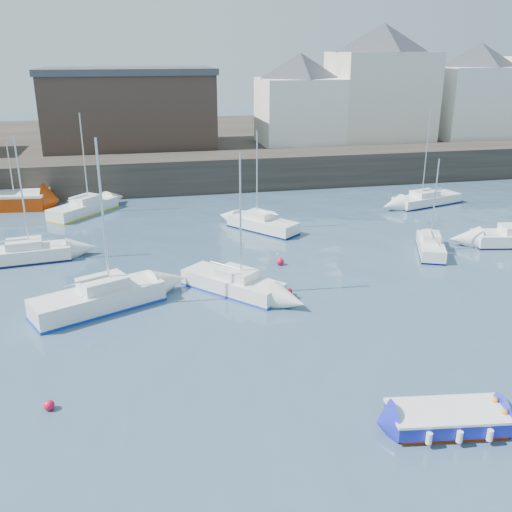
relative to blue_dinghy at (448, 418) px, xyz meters
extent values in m
plane|color=#2D4760|center=(-3.50, 2.00, -0.42)|extent=(220.00, 220.00, 0.00)
cube|color=#28231E|center=(-3.50, 37.00, 1.08)|extent=(90.00, 5.00, 3.00)
cube|color=#28231E|center=(-3.50, 55.00, 0.98)|extent=(90.00, 32.00, 2.80)
cube|color=beige|center=(16.50, 44.00, 6.88)|extent=(10.00, 8.00, 9.00)
pyramid|color=#3A3D44|center=(16.50, 44.00, 12.78)|extent=(13.36, 13.36, 2.80)
cube|color=white|center=(27.50, 43.50, 6.13)|extent=(9.00, 7.00, 7.50)
pyramid|color=#3A3D44|center=(27.50, 43.50, 11.10)|extent=(11.88, 11.88, 2.45)
cube|color=white|center=(7.50, 43.50, 5.63)|extent=(8.00, 7.00, 6.50)
pyramid|color=#3A3D44|center=(7.50, 43.50, 10.10)|extent=(11.14, 11.14, 2.45)
cube|color=#3D2D26|center=(-9.50, 45.00, 5.88)|extent=(16.00, 10.00, 7.00)
cube|color=#3A3D44|center=(-9.50, 45.00, 9.68)|extent=(16.40, 10.40, 0.60)
cube|color=#9C2A03|center=(0.00, 0.00, -0.33)|extent=(3.74, 1.94, 0.18)
cube|color=#1721B5|center=(0.00, 0.00, 0.00)|extent=(4.08, 2.18, 0.49)
cube|color=white|center=(0.00, 0.00, 0.29)|extent=(4.16, 2.23, 0.09)
cube|color=white|center=(0.00, 0.00, 0.08)|extent=(3.24, 1.58, 0.44)
cube|color=tan|center=(0.00, 0.00, 0.19)|extent=(0.44, 1.19, 0.07)
cylinder|color=white|center=(-0.86, 1.06, -0.03)|extent=(0.20, 0.20, 0.39)
cylinder|color=white|center=(-1.12, -0.79, -0.03)|extent=(0.20, 0.20, 0.39)
cylinder|color=white|center=(0.13, 0.92, -0.03)|extent=(0.20, 0.20, 0.39)
cylinder|color=white|center=(-0.13, -0.92, -0.03)|extent=(0.20, 0.20, 0.39)
cylinder|color=white|center=(1.12, 0.79, -0.03)|extent=(0.20, 0.20, 0.39)
cylinder|color=white|center=(0.86, -1.06, -0.03)|extent=(0.20, 0.20, 0.39)
cylinder|color=silver|center=(-19.09, 33.32, 2.87)|extent=(0.10, 0.10, 3.99)
cube|color=white|center=(-11.78, 12.15, 0.10)|extent=(6.57, 4.50, 1.03)
cube|color=#0F34B6|center=(-11.78, 12.15, -0.35)|extent=(6.64, 4.55, 0.14)
cube|color=white|center=(-11.50, 12.28, 0.90)|extent=(2.64, 2.31, 0.57)
cylinder|color=silver|center=(-11.21, 12.42, 4.24)|extent=(0.11, 0.11, 7.26)
cube|color=white|center=(-4.99, 12.94, 0.00)|extent=(5.11, 5.44, 0.85)
cube|color=#1C38B5|center=(-4.99, 12.94, -0.36)|extent=(5.16, 5.49, 0.11)
cube|color=white|center=(-4.81, 12.73, 0.66)|extent=(2.33, 2.38, 0.47)
cylinder|color=silver|center=(-4.62, 12.52, 3.68)|extent=(0.09, 0.09, 6.51)
cube|color=white|center=(8.18, 16.28, -0.02)|extent=(3.00, 4.60, 0.79)
cube|color=#07093B|center=(8.18, 16.28, -0.37)|extent=(3.03, 4.64, 0.11)
cube|color=white|center=(8.27, 16.49, 0.59)|extent=(1.57, 1.83, 0.44)
cylinder|color=silver|center=(8.35, 16.69, 2.90)|extent=(0.09, 0.09, 5.05)
cube|color=white|center=(-16.64, 20.11, 0.01)|extent=(5.93, 2.51, 0.86)
cube|color=#11123B|center=(-16.64, 20.11, -0.36)|extent=(5.99, 2.54, 0.12)
cube|color=white|center=(-16.35, 20.14, 0.68)|extent=(2.16, 1.61, 0.48)
cylinder|color=silver|center=(-16.07, 20.18, 3.75)|extent=(0.10, 0.10, 6.61)
cube|color=white|center=(-1.02, 23.14, 0.01)|extent=(4.57, 5.14, 0.86)
cube|color=#071341|center=(-1.02, 23.14, -0.36)|extent=(4.61, 5.20, 0.11)
cube|color=white|center=(-1.18, 23.35, 0.67)|extent=(2.12, 2.22, 0.48)
cylinder|color=silver|center=(-1.35, 23.55, 3.45)|extent=(0.10, 0.10, 6.02)
cube|color=white|center=(13.78, 27.24, -0.04)|extent=(6.25, 3.53, 0.77)
cube|color=#090E45|center=(13.78, 27.24, -0.37)|extent=(6.31, 3.57, 0.10)
cube|color=white|center=(13.50, 27.16, 0.56)|extent=(2.41, 1.97, 0.43)
cylinder|color=silver|center=(13.21, 27.07, 3.77)|extent=(0.09, 0.09, 6.85)
cube|color=white|center=(-13.62, 30.29, 0.02)|extent=(5.24, 5.65, 0.88)
cube|color=gold|center=(-13.62, 30.29, -0.36)|extent=(5.29, 5.71, 0.12)
cube|color=white|center=(-13.43, 30.51, 0.70)|extent=(2.40, 2.47, 0.49)
cylinder|color=silver|center=(-13.23, 30.73, 3.82)|extent=(0.10, 0.10, 6.73)
sphere|color=red|center=(-13.18, 4.00, -0.42)|extent=(0.39, 0.39, 0.39)
sphere|color=red|center=(-2.28, 11.84, -0.42)|extent=(0.45, 0.45, 0.45)
sphere|color=red|center=(-1.55, 16.26, -0.42)|extent=(0.45, 0.45, 0.45)
camera|label=1|loc=(-9.70, -14.28, 11.56)|focal=40.00mm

